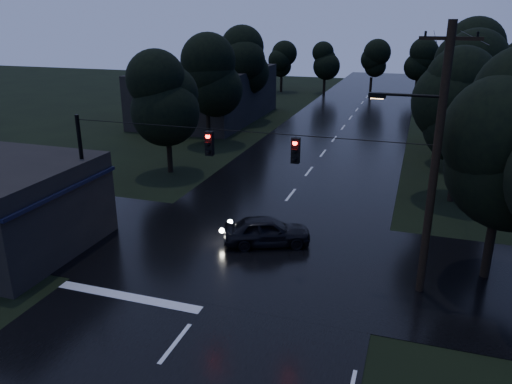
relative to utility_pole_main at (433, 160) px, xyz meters
The scene contains 15 objects.
main_road 21.06m from the utility_pole_main, 111.30° to the left, with size 12.00×120.00×0.02m, color black.
cross_street 9.14m from the utility_pole_main, behind, with size 60.00×9.00×0.02m, color black.
building_far_left 36.15m from the utility_pole_main, 126.44° to the left, with size 10.00×16.00×5.00m, color black.
utility_pole_main is the anchor object (origin of this frame).
utility_pole_far 17.08m from the utility_pole_main, 87.00° to the left, with size 2.00×0.30×7.50m.
anchor_pole_left 15.08m from the utility_pole_main, behind, with size 0.18×0.18×6.00m, color black.
span_signals 6.85m from the utility_pole_main, behind, with size 15.00×0.37×1.12m.
tree_corner_near 3.35m from the utility_pole_main, 37.67° to the left, with size 4.48×4.48×9.44m.
tree_left_a 19.76m from the utility_pole_main, 146.16° to the left, with size 3.92×3.92×8.26m.
tree_left_b 25.50m from the utility_pole_main, 131.84° to the left, with size 4.20×4.20×8.85m.
tree_left_c 33.94m from the utility_pole_main, 121.27° to the left, with size 4.48×4.48×9.44m.
tree_right_a 11.12m from the utility_pole_main, 81.77° to the left, with size 4.20×4.20×8.85m.
tree_right_b 19.14m from the utility_pole_main, 83.42° to the left, with size 4.48×4.48×9.44m.
tree_right_c 29.16m from the utility_pole_main, 84.50° to the left, with size 4.76×4.76×10.03m.
car 8.44m from the utility_pole_main, 162.70° to the left, with size 1.62×4.03×1.37m, color black.
Camera 1 is at (6.78, -7.16, 10.11)m, focal length 35.00 mm.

